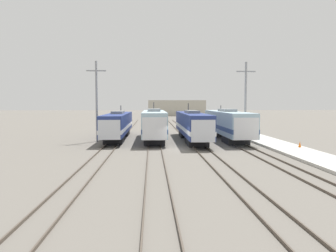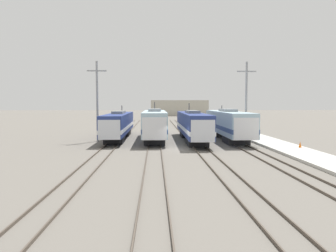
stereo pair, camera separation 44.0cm
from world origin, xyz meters
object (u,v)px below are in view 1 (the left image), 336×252
Objects in this scene: locomotive_center_left at (154,124)px; catenary_tower_right at (246,99)px; catenary_tower_left at (97,99)px; traffic_cone at (300,144)px; locomotive_far_left at (118,125)px; locomotive_far_right at (228,124)px; locomotive_center_right at (192,125)px.

catenary_tower_right is (12.30, -0.54, 3.35)m from locomotive_center_left.
catenary_tower_right reaches higher than locomotive_center_left.
catenary_tower_left reaches higher than traffic_cone.
locomotive_far_left is 15.40m from locomotive_far_right.
locomotive_center_left is 18.45m from traffic_cone.
locomotive_far_right is at bearing 147.90° from catenary_tower_right.
catenary_tower_left is at bearing -131.00° from locomotive_far_left.
traffic_cone is at bearing -28.96° from locomotive_far_left.
locomotive_far_right reaches higher than traffic_cone.
locomotive_center_right is at bearing 141.02° from traffic_cone.
locomotive_center_right is 1.87× the size of catenary_tower_left.
catenary_tower_left is (-2.43, -2.80, 3.52)m from locomotive_far_left.
locomotive_center_right is at bearing -0.50° from catenary_tower_left.
locomotive_center_left reaches higher than locomotive_center_right.
locomotive_far_right is 4.17m from catenary_tower_right.
locomotive_far_left reaches higher than traffic_cone.
locomotive_far_left is at bearing 156.11° from locomotive_center_left.
traffic_cone is at bearing -60.92° from locomotive_far_right.
catenary_tower_left is at bearing 159.39° from traffic_cone.
locomotive_center_right is 13.12m from catenary_tower_left.
traffic_cone is (15.83, -9.33, -1.62)m from locomotive_center_left.
locomotive_far_left is 1.22× the size of locomotive_center_left.
locomotive_center_right is 1.05× the size of locomotive_far_right.
traffic_cone is at bearing -68.09° from catenary_tower_right.
locomotive_far_right is (5.11, 1.42, 0.08)m from locomotive_center_right.
catenary_tower_right is 16.17× the size of traffic_cone.
locomotive_far_left is 1.01× the size of locomotive_center_right.
locomotive_far_left is 1.90× the size of catenary_tower_left.
catenary_tower_right is at bearing 0.00° from catenary_tower_left.
locomotive_far_right is at bearing 119.08° from traffic_cone.
locomotive_center_left reaches higher than traffic_cone.
locomotive_far_left is at bearing 164.09° from locomotive_center_right.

